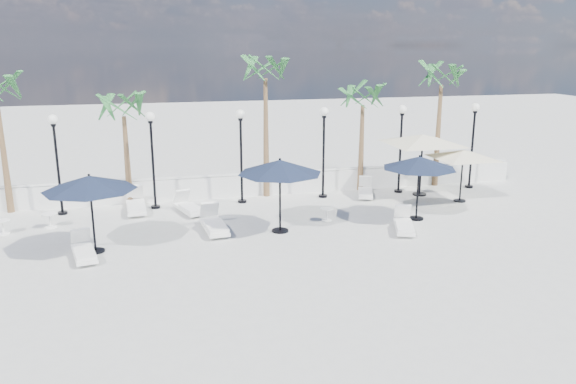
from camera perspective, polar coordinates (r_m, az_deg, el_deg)
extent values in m
plane|color=#ACACA6|center=(17.27, -1.15, -6.74)|extent=(100.00, 100.00, 0.00)
cube|color=silver|center=(24.18, -5.08, 0.59)|extent=(26.00, 0.30, 0.90)
cube|color=silver|center=(24.06, -5.11, 1.79)|extent=(26.00, 0.12, 0.08)
cylinder|color=black|center=(23.32, -21.92, -1.98)|extent=(0.36, 0.36, 0.10)
cylinder|color=black|center=(22.92, -22.32, 2.09)|extent=(0.10, 0.10, 3.50)
cylinder|color=black|center=(22.64, -22.74, 6.29)|extent=(0.18, 0.18, 0.10)
sphere|color=white|center=(22.62, -22.79, 6.82)|extent=(0.36, 0.36, 0.36)
cylinder|color=black|center=(23.06, -13.30, -1.48)|extent=(0.36, 0.36, 0.10)
cylinder|color=black|center=(22.65, -13.55, 2.66)|extent=(0.10, 0.10, 3.50)
cylinder|color=black|center=(22.37, -13.81, 6.92)|extent=(0.18, 0.18, 0.10)
sphere|color=white|center=(22.35, -13.84, 7.45)|extent=(0.36, 0.36, 0.36)
cylinder|color=black|center=(23.32, -4.68, -0.94)|extent=(0.36, 0.36, 0.10)
cylinder|color=black|center=(22.93, -4.77, 3.16)|extent=(0.10, 0.10, 3.50)
cylinder|color=black|center=(22.65, -4.86, 7.37)|extent=(0.18, 0.18, 0.10)
sphere|color=white|center=(22.62, -4.87, 7.90)|extent=(0.36, 0.36, 0.36)
cylinder|color=black|center=(24.10, 3.56, -0.40)|extent=(0.36, 0.36, 0.10)
cylinder|color=black|center=(23.72, 3.62, 3.56)|extent=(0.10, 0.10, 3.50)
cylinder|color=black|center=(23.45, 3.69, 7.64)|extent=(0.18, 0.18, 0.10)
sphere|color=white|center=(23.43, 3.70, 8.15)|extent=(0.36, 0.36, 0.36)
cylinder|color=black|center=(25.34, 11.13, 0.10)|extent=(0.36, 0.36, 0.10)
cylinder|color=black|center=(24.98, 11.32, 3.87)|extent=(0.10, 0.10, 3.50)
cylinder|color=black|center=(24.73, 11.52, 7.74)|extent=(0.18, 0.18, 0.10)
sphere|color=white|center=(24.70, 11.55, 8.23)|extent=(0.36, 0.36, 0.36)
cylinder|color=black|center=(26.99, 17.89, 0.54)|extent=(0.36, 0.36, 0.10)
cylinder|color=black|center=(26.64, 18.18, 4.09)|extent=(0.10, 0.10, 3.50)
cylinder|color=black|center=(26.41, 18.47, 7.71)|extent=(0.18, 0.18, 0.10)
sphere|color=white|center=(26.38, 18.51, 8.17)|extent=(0.36, 0.36, 0.36)
cone|color=brown|center=(23.99, -26.89, 3.22)|extent=(0.28, 0.28, 4.40)
cone|color=brown|center=(23.45, -16.02, 3.02)|extent=(0.28, 0.28, 3.60)
cone|color=brown|center=(23.78, -2.25, 5.45)|extent=(0.28, 0.28, 5.00)
cone|color=brown|center=(25.09, 7.45, 4.43)|extent=(0.28, 0.28, 3.80)
cone|color=brown|center=(26.58, 14.98, 5.50)|extent=(0.28, 0.28, 4.60)
cube|color=white|center=(18.32, -20.01, -5.89)|extent=(0.97, 1.91, 0.10)
cube|color=white|center=(18.05, -19.95, -5.83)|extent=(0.81, 1.32, 0.10)
cube|color=white|center=(18.90, -20.34, -4.12)|extent=(0.65, 0.54, 0.57)
cube|color=white|center=(22.75, -15.18, -1.50)|extent=(0.83, 2.16, 0.11)
cube|color=white|center=(22.44, -15.17, -1.39)|extent=(0.74, 1.47, 0.11)
cube|color=white|center=(23.47, -15.33, 0.05)|extent=(0.69, 0.54, 0.66)
cube|color=white|center=(19.78, -7.50, -3.54)|extent=(0.86, 2.12, 0.11)
cube|color=white|center=(19.48, -7.35, -3.44)|extent=(0.76, 1.45, 0.11)
cube|color=white|center=(20.45, -8.00, -1.73)|extent=(0.69, 0.54, 0.65)
cube|color=white|center=(22.11, -10.01, -1.73)|extent=(1.14, 1.96, 0.10)
cube|color=white|center=(21.85, -9.79, -1.61)|extent=(0.93, 1.37, 0.10)
cube|color=white|center=(22.69, -10.75, -0.37)|extent=(0.69, 0.59, 0.58)
cube|color=white|center=(20.10, 11.70, -3.49)|extent=(1.20, 1.94, 0.10)
cube|color=white|center=(19.83, 11.78, -3.41)|extent=(0.96, 1.36, 0.10)
cube|color=white|center=(20.70, 11.56, -1.88)|extent=(0.69, 0.60, 0.57)
cube|color=white|center=(24.40, 7.88, -0.10)|extent=(1.19, 1.88, 0.10)
cube|color=white|center=(24.14, 7.89, 0.00)|extent=(0.95, 1.33, 0.10)
cube|color=white|center=(25.02, 7.88, 1.11)|extent=(0.67, 0.59, 0.56)
cylinder|color=white|center=(21.71, -26.90, -3.82)|extent=(0.40, 0.40, 0.03)
cylinder|color=white|center=(21.65, -26.97, -3.25)|extent=(0.06, 0.06, 0.48)
cylinder|color=white|center=(21.58, -27.05, -2.62)|extent=(0.52, 0.52, 0.03)
cylinder|color=white|center=(21.79, -22.95, -3.31)|extent=(0.42, 0.42, 0.03)
cylinder|color=white|center=(21.72, -23.01, -2.71)|extent=(0.06, 0.06, 0.50)
cylinder|color=white|center=(21.65, -23.08, -2.05)|extent=(0.55, 0.55, 0.03)
cylinder|color=white|center=(20.91, 3.94, -2.88)|extent=(0.38, 0.38, 0.03)
cylinder|color=white|center=(20.84, 3.96, -2.32)|extent=(0.06, 0.06, 0.46)
cylinder|color=white|center=(20.77, 3.97, -1.70)|extent=(0.49, 0.49, 0.03)
cylinder|color=black|center=(18.78, -18.95, -5.68)|extent=(0.55, 0.55, 0.06)
cylinder|color=black|center=(18.42, -19.25, -2.23)|extent=(0.07, 0.07, 2.42)
cone|color=black|center=(18.16, -19.52, 0.89)|extent=(2.86, 2.86, 0.44)
sphere|color=black|center=(18.11, -19.59, 1.64)|extent=(0.08, 0.08, 0.08)
cylinder|color=black|center=(19.66, -0.80, -3.94)|extent=(0.58, 0.58, 0.06)
cylinder|color=black|center=(19.30, -0.82, -0.51)|extent=(0.07, 0.07, 2.50)
cone|color=black|center=(19.05, -0.83, 2.58)|extent=(2.92, 2.92, 0.47)
sphere|color=black|center=(19.00, -0.83, 3.35)|extent=(0.08, 0.08, 0.08)
cylinder|color=black|center=(21.57, 12.88, -2.63)|extent=(0.55, 0.55, 0.06)
cylinder|color=black|center=(21.26, 13.05, 0.31)|extent=(0.07, 0.07, 2.34)
cone|color=black|center=(21.05, 13.20, 2.94)|extent=(2.73, 2.73, 0.44)
sphere|color=black|center=(21.00, 13.24, 3.59)|extent=(0.08, 0.08, 0.08)
cylinder|color=black|center=(25.06, 13.20, -0.22)|extent=(0.59, 0.59, 0.07)
cylinder|color=black|center=(24.77, 13.37, 2.63)|extent=(0.08, 0.08, 2.62)
pyramid|color=beige|center=(24.54, 13.55, 5.69)|extent=(5.80, 5.80, 0.40)
cylinder|color=black|center=(24.48, 17.03, -0.85)|extent=(0.50, 0.50, 0.06)
cylinder|color=black|center=(24.24, 17.21, 1.53)|extent=(0.07, 0.07, 2.14)
pyramid|color=beige|center=(24.02, 17.41, 4.07)|extent=(4.65, 4.65, 0.33)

